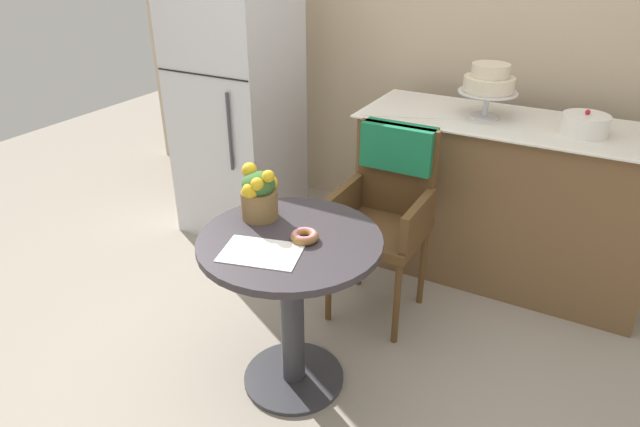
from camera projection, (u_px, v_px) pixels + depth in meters
ground_plane at (294, 378)px, 2.45m from camera, size 8.00×8.00×0.00m
back_wall at (450, 10)px, 3.27m from camera, size 4.80×0.10×2.70m
cafe_table at (291, 284)px, 2.22m from camera, size 0.72×0.72×0.72m
wicker_chair at (389, 192)px, 2.67m from camera, size 0.42×0.45×0.95m
paper_napkin at (261, 253)px, 2.02m from camera, size 0.33×0.26×0.00m
donut_front at (305, 236)px, 2.09m from camera, size 0.11×0.11×0.04m
flower_vase at (259, 193)px, 2.22m from camera, size 0.16×0.16×0.23m
display_counter at (501, 200)px, 3.02m from camera, size 1.56×0.62×0.90m
tiered_cake_stand at (489, 82)px, 2.80m from camera, size 0.30×0.30×0.28m
round_layer_cake at (585, 125)px, 2.62m from camera, size 0.22×0.22×0.12m
refrigerator at (237, 99)px, 3.37m from camera, size 0.64×0.63×1.70m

